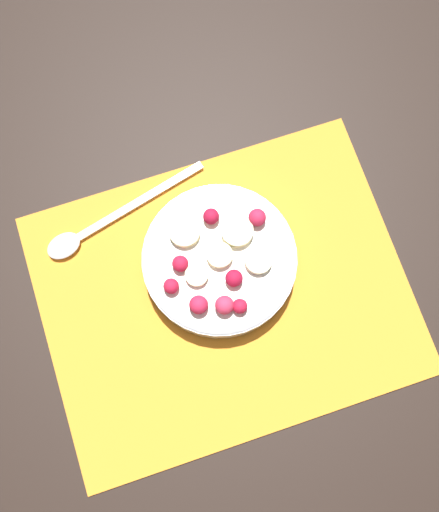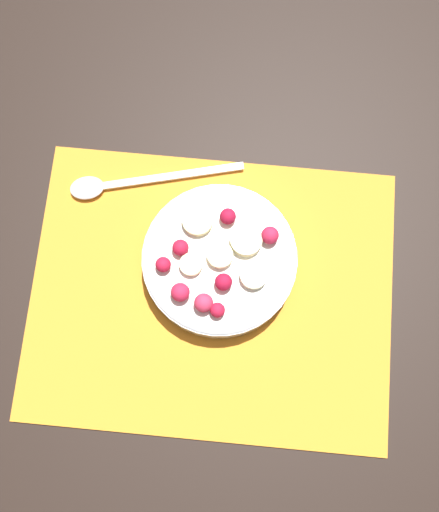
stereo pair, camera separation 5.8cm
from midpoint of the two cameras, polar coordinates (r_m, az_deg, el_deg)
ground_plane at (r=0.68m, az=-1.96°, el=-4.31°), size 3.00×3.00×0.00m
placemat at (r=0.67m, az=-1.96°, el=-4.27°), size 0.43×0.33×0.01m
fruit_bowl at (r=0.66m, az=-2.48°, el=-0.91°), size 0.18×0.18×0.06m
spoon at (r=0.71m, az=-14.70°, el=2.27°), size 0.21×0.07×0.01m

